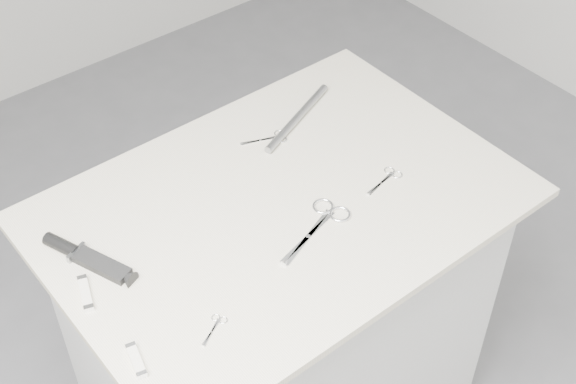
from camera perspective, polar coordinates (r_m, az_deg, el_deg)
plinth at (r=2.07m, az=-0.43°, el=-10.04°), size 0.90×0.60×0.90m
display_board at (r=1.72m, az=-0.51°, el=-0.94°), size 1.00×0.70×0.02m
large_shears at (r=1.68m, az=2.53°, el=-1.97°), size 0.21×0.11×0.01m
embroidery_scissors_a at (r=1.78m, az=7.09°, el=1.02°), size 0.11×0.05×0.00m
embroidery_scissors_b at (r=1.87m, az=-1.19°, el=3.84°), size 0.11×0.06×0.00m
tiny_scissors at (r=1.50m, az=-5.21°, el=-9.49°), size 0.07×0.05×0.00m
sheathed_knife at (r=1.65m, az=-14.36°, el=-4.43°), size 0.10×0.20×0.03m
pocket_knife_a at (r=1.59m, az=-14.20°, el=-7.00°), size 0.05×0.09×0.01m
pocket_knife_b at (r=1.47m, az=-10.74°, el=-11.70°), size 0.03×0.08×0.01m
metal_rail at (r=1.92m, az=0.67°, el=5.32°), size 0.26×0.12×0.02m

